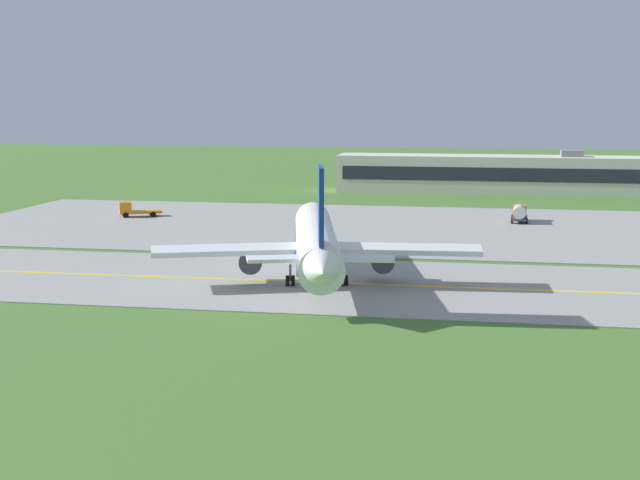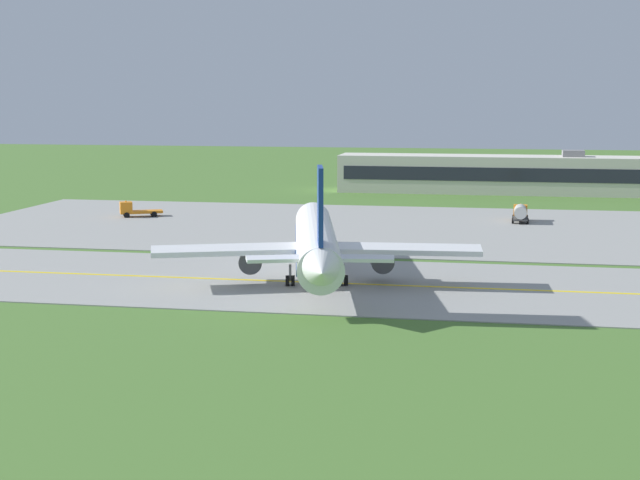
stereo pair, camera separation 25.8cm
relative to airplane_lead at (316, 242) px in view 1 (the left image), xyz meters
The scene contains 8 objects.
ground_plane 4.20m from the airplane_lead, ahead, with size 500.00×500.00×0.00m, color #47702D.
taxiway_strip 4.15m from the airplane_lead, ahead, with size 240.00×28.00×0.10m, color gray.
apron_pad 43.53m from the airplane_lead, 75.60° to the left, with size 140.00×52.00×0.10m, color gray.
taxiway_centreline 4.10m from the airplane_lead, ahead, with size 220.00×0.60×0.01m, color yellow.
airplane_lead is the anchor object (origin of this frame).
service_truck_baggage 55.11m from the airplane_lead, 67.97° to the left, with size 2.41×6.02×2.65m.
service_truck_fuel 59.80m from the airplane_lead, 128.76° to the left, with size 6.65×4.64×2.59m.
terminal_building 96.43m from the airplane_lead, 79.05° to the left, with size 62.96×9.94×8.31m.
Camera 1 is at (16.90, -93.10, 18.57)m, focal length 54.47 mm.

